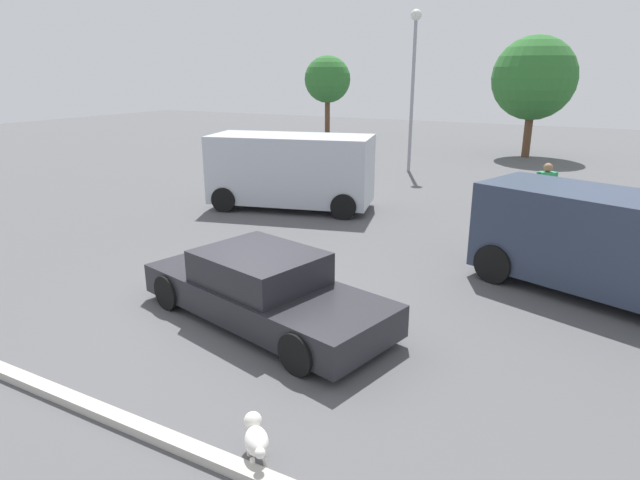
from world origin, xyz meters
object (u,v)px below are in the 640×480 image
dog (256,437)px  suv_dark (616,243)px  van_white (291,169)px  pedestrian (545,189)px  light_post_near (414,64)px  sedan_foreground (263,289)px

dog → suv_dark: bearing=-69.0°
van_white → pedestrian: bearing=-2.4°
suv_dark → van_white: bearing=179.2°
dog → light_post_near: size_ratio=0.08×
dog → light_post_near: light_post_near is taller
sedan_foreground → suv_dark: suv_dark is taller
pedestrian → light_post_near: light_post_near is taller
van_white → light_post_near: 8.74m
van_white → suv_dark: 9.52m
suv_dark → pedestrian: (-1.75, 4.78, -0.03)m
sedan_foreground → van_white: (-3.75, 7.11, 0.66)m
van_white → pedestrian: (7.21, 1.57, -0.17)m
van_white → pedestrian: van_white is taller
sedan_foreground → dog: size_ratio=9.20×
sedan_foreground → dog: sedan_foreground is taller
van_white → light_post_near: size_ratio=0.81×
suv_dark → light_post_near: bearing=144.0°
sedan_foreground → light_post_near: (-2.72, 15.18, 3.85)m
suv_dark → pedestrian: size_ratio=3.02×
light_post_near → dog: bearing=-75.7°
sedan_foreground → light_post_near: bearing=114.0°
dog → pedestrian: bearing=-50.9°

